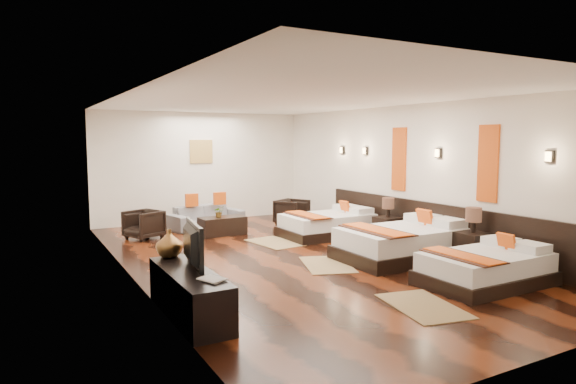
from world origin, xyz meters
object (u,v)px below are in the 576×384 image
tv_console (189,294)px  sofa (206,216)px  nightstand_b (388,226)px  book (205,282)px  bed_mid (403,243)px  tv (187,245)px  coffee_table (222,226)px  armchair_right (292,212)px  table_plant (219,212)px  bed_near (486,268)px  bed_far (328,224)px  figurine (169,243)px  armchair_left (144,225)px  nightstand_a (472,245)px

tv_console → sofa: size_ratio=0.98×
nightstand_b → book: 5.69m
bed_mid → tv: 4.24m
coffee_table → armchair_right: bearing=10.7°
tv → table_plant: tv is taller
bed_near → bed_far: bed_far is taller
bed_far → tv: 5.21m
coffee_table → bed_near: bearing=-70.1°
tv_console → figurine: (0.00, 0.82, 0.46)m
figurine → armchair_left: figurine is taller
nightstand_a → tv: tv is taller
nightstand_a → armchair_left: (-4.35, 4.89, -0.03)m
nightstand_a → armchair_right: 4.94m
bed_mid → table_plant: bed_mid is taller
nightstand_a → armchair_left: bearing=131.7°
nightstand_b → figurine: 5.16m
armchair_right → sofa: bearing=132.9°
table_plant → tv: bearing=-115.7°
sofa → book: bearing=-124.0°
bed_mid → armchair_left: bed_mid is taller
nightstand_b → armchair_right: size_ratio=1.31×
bed_far → tv: tv is taller
nightstand_a → book: bearing=-172.6°
nightstand_b → figurine: bearing=-163.9°
bed_mid → nightstand_b: nightstand_b is taller
nightstand_b → nightstand_a: bearing=-90.0°
tv → sofa: 5.88m
bed_far → tv_console: bearing=-141.6°
figurine → armchair_right: (4.22, 4.16, -0.42)m
armchair_right → nightstand_a: bearing=-109.9°
bed_mid → bed_near: bearing=-90.2°
tv_console → table_plant: bearing=64.8°
tv_console → sofa: bearing=68.5°
book → armchair_right: size_ratio=0.42×
book → table_plant: 5.57m
nightstand_a → coffee_table: 5.27m
bed_mid → table_plant: (-2.05, 3.63, 0.23)m
bed_near → book: 4.21m
tv_console → figurine: size_ratio=4.85×
armchair_right → nightstand_b: bearing=-103.4°
bed_mid → armchair_right: bearing=89.7°
coffee_table → bed_mid: bearing=-61.7°
tv → table_plant: size_ratio=3.71×
tv_console → figurine: figurine is taller
armchair_right → book: bearing=-155.7°
bed_far → table_plant: bed_far is taller
book → tv: bearing=86.3°
tv → figurine: size_ratio=2.53×
nightstand_a → figurine: nightstand_a is taller
bed_mid → nightstand_b: (0.75, 1.30, 0.03)m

